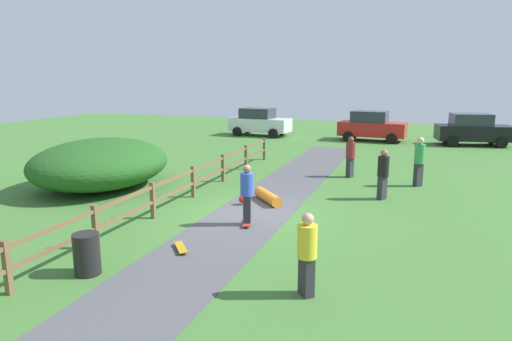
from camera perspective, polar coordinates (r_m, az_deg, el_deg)
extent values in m
plane|color=#427533|center=(14.05, -0.70, -5.52)|extent=(60.00, 60.00, 0.00)
cube|color=#515156|center=(14.05, -0.70, -5.48)|extent=(2.40, 28.00, 0.02)
cube|color=brown|center=(10.20, -28.52, -10.56)|extent=(0.12, 0.12, 1.10)
cube|color=brown|center=(11.93, -19.32, -6.62)|extent=(0.12, 0.12, 1.10)
cube|color=brown|center=(13.92, -12.69, -3.63)|extent=(0.12, 0.12, 1.10)
cube|color=brown|center=(16.07, -7.81, -1.38)|extent=(0.12, 0.12, 1.10)
cube|color=brown|center=(18.34, -4.12, 0.33)|extent=(0.12, 0.12, 1.10)
cube|color=brown|center=(20.67, -1.24, 1.67)|extent=(0.12, 0.12, 1.10)
cube|color=brown|center=(23.06, 1.04, 2.72)|extent=(0.12, 0.12, 1.10)
cube|color=brown|center=(14.99, -10.07, -2.61)|extent=(0.08, 18.00, 0.09)
cube|color=brown|center=(14.89, -10.13, -0.94)|extent=(0.08, 18.00, 0.09)
ellipsoid|color=#23561E|center=(18.22, -18.76, 0.84)|extent=(4.69, 5.63, 1.84)
cylinder|color=black|center=(10.54, -20.27, -9.70)|extent=(0.56, 0.56, 0.90)
cube|color=#B23326|center=(13.08, -1.10, -6.43)|extent=(0.41, 0.82, 0.02)
cylinder|color=silver|center=(13.37, -1.32, -6.22)|extent=(0.05, 0.07, 0.06)
cylinder|color=silver|center=(13.36, -0.68, -6.23)|extent=(0.05, 0.07, 0.06)
cylinder|color=silver|center=(12.84, -1.54, -6.99)|extent=(0.05, 0.07, 0.06)
cylinder|color=silver|center=(12.83, -0.87, -7.00)|extent=(0.05, 0.07, 0.06)
cube|color=#2D2D33|center=(12.96, -1.11, -4.76)|extent=(0.28, 0.36, 0.77)
cylinder|color=blue|center=(12.78, -1.12, -1.72)|extent=(0.47, 0.47, 0.64)
sphere|color=#9E704C|center=(12.69, -1.13, 0.20)|extent=(0.23, 0.23, 0.23)
cylinder|color=orange|center=(15.31, 1.46, -3.28)|extent=(1.29, 1.39, 0.36)
sphere|color=red|center=(15.00, -1.68, -3.61)|extent=(0.26, 0.26, 0.26)
cube|color=#BF8C19|center=(11.41, -9.33, -9.37)|extent=(0.66, 0.75, 0.02)
cylinder|color=silver|center=(11.18, -8.68, -10.03)|extent=(0.06, 0.07, 0.06)
cylinder|color=silver|center=(11.16, -9.44, -10.11)|extent=(0.06, 0.07, 0.06)
cylinder|color=silver|center=(11.70, -9.20, -9.05)|extent=(0.06, 0.07, 0.06)
cylinder|color=silver|center=(11.68, -9.93, -9.12)|extent=(0.06, 0.07, 0.06)
cube|color=#2D2D33|center=(19.47, 11.59, 0.34)|extent=(0.31, 0.37, 0.80)
cylinder|color=maroon|center=(19.34, 11.67, 2.46)|extent=(0.50, 0.50, 0.66)
sphere|color=brown|center=(19.27, 11.73, 3.79)|extent=(0.24, 0.24, 0.24)
cube|color=#2D2D33|center=(18.57, 19.49, -0.51)|extent=(0.36, 0.37, 0.89)
cylinder|color=green|center=(18.43, 19.66, 1.96)|extent=(0.54, 0.54, 0.74)
sphere|color=beige|center=(18.36, 19.77, 3.50)|extent=(0.27, 0.27, 0.27)
cube|color=#2D2D33|center=(9.09, 6.28, -12.94)|extent=(0.36, 0.37, 0.78)
cylinder|color=yellow|center=(8.82, 6.38, -8.73)|extent=(0.54, 0.54, 0.65)
sphere|color=tan|center=(8.68, 6.45, -6.00)|extent=(0.23, 0.23, 0.23)
cube|color=#2D2D33|center=(16.26, 15.40, -2.07)|extent=(0.33, 0.38, 0.81)
cylinder|color=black|center=(16.11, 15.54, 0.51)|extent=(0.51, 0.51, 0.68)
sphere|color=#9E704C|center=(16.03, 15.63, 2.13)|extent=(0.24, 0.24, 0.24)
cube|color=silver|center=(32.27, 0.50, 5.71)|extent=(4.32, 2.02, 0.90)
cube|color=#2D333D|center=(32.28, 0.18, 7.14)|extent=(2.32, 1.73, 0.70)
cylinder|color=black|center=(32.62, 3.31, 4.97)|extent=(0.66, 0.29, 0.64)
cylinder|color=black|center=(31.00, 2.14, 4.62)|extent=(0.66, 0.29, 0.64)
cylinder|color=black|center=(33.67, -1.01, 5.20)|extent=(0.66, 0.29, 0.64)
cylinder|color=black|center=(32.10, -2.35, 4.86)|extent=(0.66, 0.29, 0.64)
cube|color=red|center=(30.63, 14.23, 5.03)|extent=(4.33, 2.04, 0.90)
cube|color=#2D333D|center=(30.59, 13.93, 6.54)|extent=(2.32, 1.74, 0.70)
cylinder|color=black|center=(31.34, 16.91, 4.20)|extent=(0.66, 0.29, 0.64)
cylinder|color=black|center=(29.61, 16.45, 3.81)|extent=(0.66, 0.29, 0.64)
cylinder|color=black|center=(31.80, 12.08, 4.55)|extent=(0.66, 0.29, 0.64)
cylinder|color=black|center=(30.10, 11.35, 4.18)|extent=(0.66, 0.29, 0.64)
cube|color=black|center=(30.65, 25.37, 4.26)|extent=(4.44, 2.45, 0.90)
cube|color=#2D333D|center=(30.51, 25.14, 5.77)|extent=(2.45, 1.94, 0.70)
cylinder|color=black|center=(31.93, 27.19, 3.54)|extent=(0.67, 0.35, 0.64)
cylinder|color=black|center=(30.28, 28.20, 3.06)|extent=(0.67, 0.35, 0.64)
cylinder|color=black|center=(31.20, 22.47, 3.78)|extent=(0.67, 0.35, 0.64)
cylinder|color=black|center=(29.50, 23.25, 3.30)|extent=(0.67, 0.35, 0.64)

